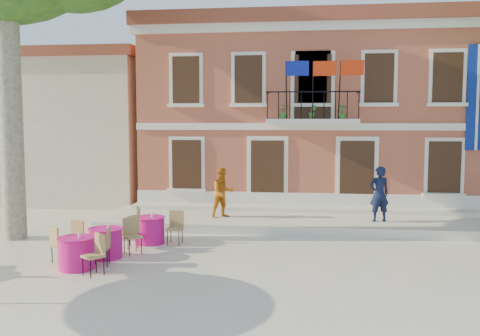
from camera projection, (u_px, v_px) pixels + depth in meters
name	position (u px, v px, depth m)	size (l,w,h in m)	color
ground	(234.00, 258.00, 13.76)	(90.00, 90.00, 0.00)	beige
main_building	(312.00, 114.00, 23.03)	(13.50, 9.59, 7.50)	#A4543B
neighbor_west	(69.00, 126.00, 25.53)	(9.40, 9.40, 6.40)	beige
terrace	(311.00, 222.00, 17.84)	(14.00, 3.40, 0.30)	silver
pedestrian_navy	(379.00, 194.00, 17.05)	(0.65, 0.42, 1.77)	#0F1633
pedestrian_orange	(223.00, 193.00, 17.78)	(0.80, 0.63, 1.65)	#C46B17
cafe_table_0	(106.00, 241.00, 13.77)	(1.83, 1.79, 0.95)	#D6146A
cafe_table_1	(77.00, 252.00, 12.73)	(1.79, 1.49, 0.95)	#D6146A
cafe_table_3	(150.00, 229.00, 15.36)	(1.66, 1.87, 0.95)	#D6146A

